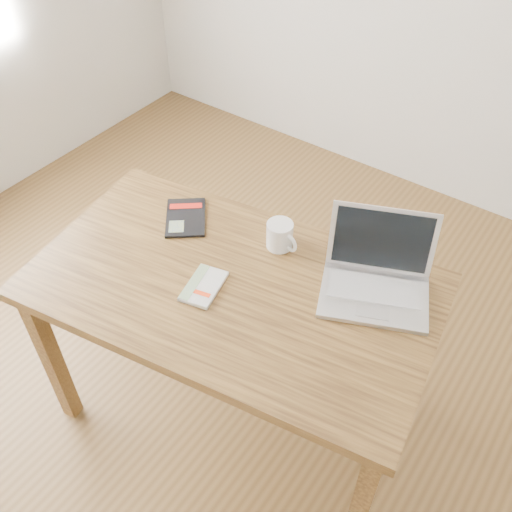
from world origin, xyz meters
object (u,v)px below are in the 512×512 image
Objects in this scene: desk at (233,301)px; laptop at (377,276)px; coffee_mug at (280,235)px; black_guidebook at (186,217)px; white_guidebook at (204,286)px.

laptop reaches higher than desk.
coffee_mug is at bearing 159.67° from laptop.
black_guidebook is (-0.33, 0.15, 0.09)m from desk.
black_guidebook is 0.37m from coffee_mug.
coffee_mug reaches higher than black_guidebook.
desk is at bearing 35.40° from white_guidebook.
black_guidebook is 1.93× the size of coffee_mug.
black_guidebook is at bearing 164.43° from laptop.
coffee_mug is at bearing 74.17° from desk.
desk is 5.65× the size of black_guidebook.
laptop is (0.71, 0.10, 0.04)m from black_guidebook.
coffee_mug is (0.09, 0.30, 0.04)m from white_guidebook.
laptop is at bearing -31.24° from black_guidebook.
laptop reaches higher than white_guidebook.
coffee_mug is (0.36, 0.08, 0.04)m from black_guidebook.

